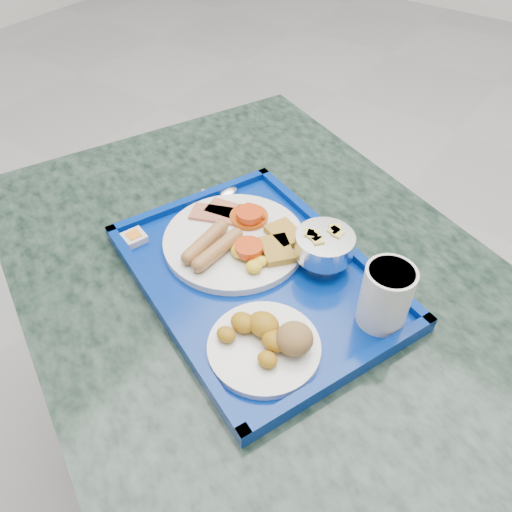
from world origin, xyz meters
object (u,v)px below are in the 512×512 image
at_px(table, 272,351).
at_px(juice_cup, 386,294).
at_px(fruit_bowl, 324,245).
at_px(main_plate, 237,239).
at_px(tray, 256,277).
at_px(bread_plate, 269,341).

height_order(table, juice_cup, juice_cup).
distance_m(table, fruit_bowl, 0.25).
bearing_deg(table, fruit_bowl, 60.19).
bearing_deg(fruit_bowl, juice_cup, -20.39).
height_order(main_plate, juice_cup, juice_cup).
bearing_deg(tray, juice_cup, 9.65).
relative_size(tray, bread_plate, 3.45).
bearing_deg(main_plate, table, -17.21).
height_order(tray, fruit_bowl, fruit_bowl).
height_order(tray, bread_plate, bread_plate).
relative_size(fruit_bowl, juice_cup, 0.94).
bearing_deg(tray, fruit_bowl, 47.52).
xyz_separation_m(table, fruit_bowl, (0.04, 0.07, 0.23)).
distance_m(fruit_bowl, juice_cup, 0.13).
distance_m(main_plate, juice_cup, 0.27).
distance_m(main_plate, bread_plate, 0.21).
bearing_deg(juice_cup, fruit_bowl, 159.61).
xyz_separation_m(bread_plate, juice_cup, (0.10, 0.14, 0.04)).
height_order(main_plate, fruit_bowl, fruit_bowl).
relative_size(table, main_plate, 5.42).
distance_m(bread_plate, fruit_bowl, 0.19).
bearing_deg(tray, main_plate, 150.71).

